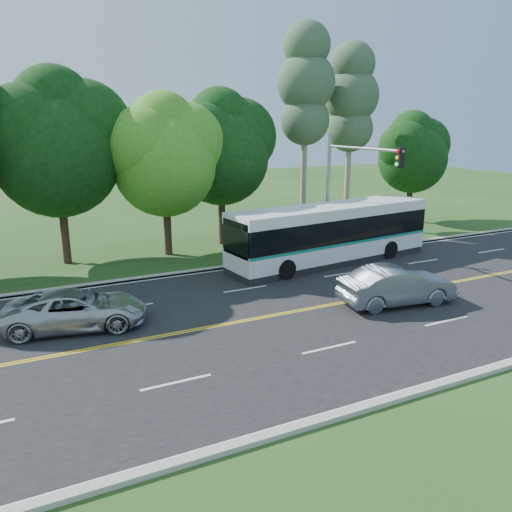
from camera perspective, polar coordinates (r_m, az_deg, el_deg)
name	(u,v)px	position (r m, az deg, el deg)	size (l,w,h in m)	color
ground	(292,312)	(20.73, 4.11, -6.44)	(120.00, 120.00, 0.00)	#234416
road	(292,312)	(20.73, 4.11, -6.42)	(60.00, 14.00, 0.02)	black
curb_north	(225,267)	(26.80, -3.52, -1.26)	(60.00, 0.30, 0.15)	#A8A498
curb_south	(416,392)	(15.54, 17.79, -14.61)	(60.00, 0.30, 0.15)	#A8A498
grass_verge	(213,259)	(28.47, -4.94, -0.37)	(60.00, 4.00, 0.10)	#234416
lane_markings	(290,312)	(20.68, 3.88, -6.43)	(57.60, 13.82, 0.00)	gold
tree_row	(101,139)	(29.18, -17.28, 12.70)	(44.70, 9.10, 13.84)	black
bougainvillea_hedge	(328,238)	(30.81, 8.18, 2.00)	(9.50, 2.25, 1.50)	maroon
traffic_signal	(348,178)	(27.55, 10.50, 8.72)	(0.42, 6.10, 7.00)	gray
transit_bus	(331,234)	(27.82, 8.53, 2.46)	(12.45, 4.08, 3.20)	silver
sedan	(397,286)	(22.12, 15.83, -3.27)	(1.75, 5.02, 1.65)	slate
suv	(77,309)	(20.12, -19.83, -5.76)	(2.39, 5.19, 1.44)	#B7B9BC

